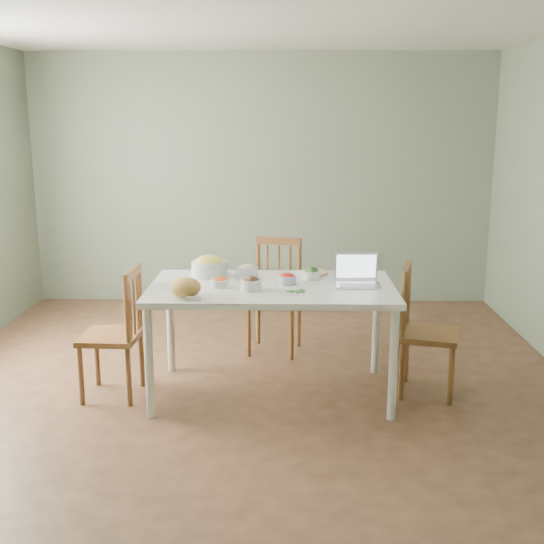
{
  "coord_description": "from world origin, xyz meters",
  "views": [
    {
      "loc": [
        0.26,
        -4.89,
        2.03
      ],
      "look_at": [
        0.16,
        -0.13,
        0.93
      ],
      "focal_mm": 44.66,
      "sensor_mm": 36.0,
      "label": 1
    }
  ],
  "objects_px": {
    "chair_far": "(274,297)",
    "laptop": "(358,271)",
    "bread_boule": "(186,287)",
    "dining_table": "(272,340)",
    "chair_left": "(110,333)",
    "bowl_squash": "(209,266)",
    "chair_right": "(429,331)"
  },
  "relations": [
    {
      "from": "chair_far",
      "to": "laptop",
      "type": "distance_m",
      "value": 1.2
    },
    {
      "from": "chair_far",
      "to": "bowl_squash",
      "type": "bearing_deg",
      "value": -115.95
    },
    {
      "from": "laptop",
      "to": "chair_left",
      "type": "bearing_deg",
      "value": -178.15
    },
    {
      "from": "dining_table",
      "to": "chair_left",
      "type": "xyz_separation_m",
      "value": [
        -1.18,
        -0.07,
        0.07
      ]
    },
    {
      "from": "bread_boule",
      "to": "dining_table",
      "type": "bearing_deg",
      "value": 30.16
    },
    {
      "from": "bowl_squash",
      "to": "chair_far",
      "type": "bearing_deg",
      "value": 53.01
    },
    {
      "from": "chair_right",
      "to": "laptop",
      "type": "distance_m",
      "value": 0.71
    },
    {
      "from": "chair_left",
      "to": "bowl_squash",
      "type": "relative_size",
      "value": 3.53
    },
    {
      "from": "chair_left",
      "to": "chair_far",
      "type": "bearing_deg",
      "value": 132.39
    },
    {
      "from": "bread_boule",
      "to": "laptop",
      "type": "relative_size",
      "value": 0.66
    },
    {
      "from": "chair_left",
      "to": "chair_right",
      "type": "xyz_separation_m",
      "value": [
        2.34,
        0.09,
        -0.0
      ]
    },
    {
      "from": "dining_table",
      "to": "bowl_squash",
      "type": "distance_m",
      "value": 0.75
    },
    {
      "from": "chair_far",
      "to": "laptop",
      "type": "xyz_separation_m",
      "value": [
        0.62,
        -0.93,
        0.45
      ]
    },
    {
      "from": "chair_far",
      "to": "chair_left",
      "type": "height_order",
      "value": "chair_far"
    },
    {
      "from": "chair_far",
      "to": "chair_left",
      "type": "relative_size",
      "value": 1.02
    },
    {
      "from": "bread_boule",
      "to": "chair_right",
      "type": "bearing_deg",
      "value": 11.68
    },
    {
      "from": "bread_boule",
      "to": "laptop",
      "type": "xyz_separation_m",
      "value": [
        1.2,
        0.33,
        0.04
      ]
    },
    {
      "from": "chair_right",
      "to": "laptop",
      "type": "bearing_deg",
      "value": 108.36
    },
    {
      "from": "dining_table",
      "to": "bowl_squash",
      "type": "height_order",
      "value": "bowl_squash"
    },
    {
      "from": "dining_table",
      "to": "chair_left",
      "type": "height_order",
      "value": "chair_left"
    },
    {
      "from": "laptop",
      "to": "bowl_squash",
      "type": "bearing_deg",
      "value": 165.2
    },
    {
      "from": "bowl_squash",
      "to": "bread_boule",
      "type": "bearing_deg",
      "value": -98.7
    },
    {
      "from": "bowl_squash",
      "to": "laptop",
      "type": "relative_size",
      "value": 0.86
    },
    {
      "from": "dining_table",
      "to": "laptop",
      "type": "distance_m",
      "value": 0.81
    },
    {
      "from": "chair_right",
      "to": "bowl_squash",
      "type": "height_order",
      "value": "bowl_squash"
    },
    {
      "from": "bread_boule",
      "to": "laptop",
      "type": "distance_m",
      "value": 1.24
    },
    {
      "from": "chair_left",
      "to": "bread_boule",
      "type": "distance_m",
      "value": 0.78
    },
    {
      "from": "laptop",
      "to": "chair_far",
      "type": "bearing_deg",
      "value": 123.35
    },
    {
      "from": "dining_table",
      "to": "chair_left",
      "type": "relative_size",
      "value": 1.83
    },
    {
      "from": "chair_far",
      "to": "bread_boule",
      "type": "relative_size",
      "value": 4.75
    },
    {
      "from": "dining_table",
      "to": "bread_boule",
      "type": "xyz_separation_m",
      "value": [
        -0.58,
        -0.34,
        0.48
      ]
    },
    {
      "from": "bowl_squash",
      "to": "laptop",
      "type": "distance_m",
      "value": 1.14
    }
  ]
}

